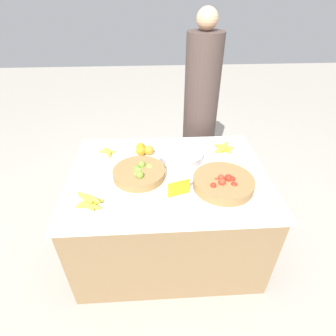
{
  "coord_description": "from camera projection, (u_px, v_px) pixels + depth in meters",
  "views": [
    {
      "loc": [
        -0.09,
        -1.49,
        1.86
      ],
      "look_at": [
        0.0,
        0.0,
        0.8
      ],
      "focal_mm": 28.0,
      "sensor_mm": 36.0,
      "label": 1
    }
  ],
  "objects": [
    {
      "name": "lime_bowl",
      "position": [
        139.0,
        173.0,
        1.82
      ],
      "size": [
        0.36,
        0.36,
        0.1
      ],
      "color": "olive",
      "rests_on": "market_table"
    },
    {
      "name": "tomato_basket",
      "position": [
        223.0,
        182.0,
        1.73
      ],
      "size": [
        0.4,
        0.4,
        0.1
      ],
      "color": "olive",
      "rests_on": "market_table"
    },
    {
      "name": "banana_bunch_front_center",
      "position": [
        89.0,
        202.0,
        1.59
      ],
      "size": [
        0.18,
        0.16,
        0.06
      ],
      "color": "yellow",
      "rests_on": "market_table"
    },
    {
      "name": "market_table",
      "position": [
        168.0,
        211.0,
        2.08
      ],
      "size": [
        1.41,
        1.05,
        0.75
      ],
      "color": "olive",
      "rests_on": "ground_plane"
    },
    {
      "name": "vendor_person",
      "position": [
        200.0,
        118.0,
        2.5
      ],
      "size": [
        0.31,
        0.31,
        1.72
      ],
      "color": "#473833",
      "rests_on": "ground_plane"
    },
    {
      "name": "orange_pile",
      "position": [
        145.0,
        150.0,
        2.06
      ],
      "size": [
        0.14,
        0.13,
        0.08
      ],
      "color": "orange",
      "rests_on": "market_table"
    },
    {
      "name": "banana_bunch_front_right",
      "position": [
        224.0,
        148.0,
        2.1
      ],
      "size": [
        0.18,
        0.15,
        0.06
      ],
      "color": "yellow",
      "rests_on": "market_table"
    },
    {
      "name": "price_sign",
      "position": [
        179.0,
        188.0,
        1.65
      ],
      "size": [
        0.14,
        0.05,
        0.11
      ],
      "rotation": [
        0.0,
        0.0,
        0.3
      ],
      "color": "orange",
      "rests_on": "market_table"
    },
    {
      "name": "banana_bunch_back_center",
      "position": [
        107.0,
        152.0,
        2.08
      ],
      "size": [
        0.13,
        0.15,
        0.03
      ],
      "color": "yellow",
      "rests_on": "market_table"
    },
    {
      "name": "metal_bowl",
      "position": [
        181.0,
        155.0,
        2.01
      ],
      "size": [
        0.34,
        0.34,
        0.06
      ],
      "color": "#B7B7BF",
      "rests_on": "market_table"
    },
    {
      "name": "ground_plane",
      "position": [
        168.0,
        242.0,
        2.3
      ],
      "size": [
        12.0,
        12.0,
        0.0
      ],
      "primitive_type": "plane",
      "color": "#ADA599"
    }
  ]
}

